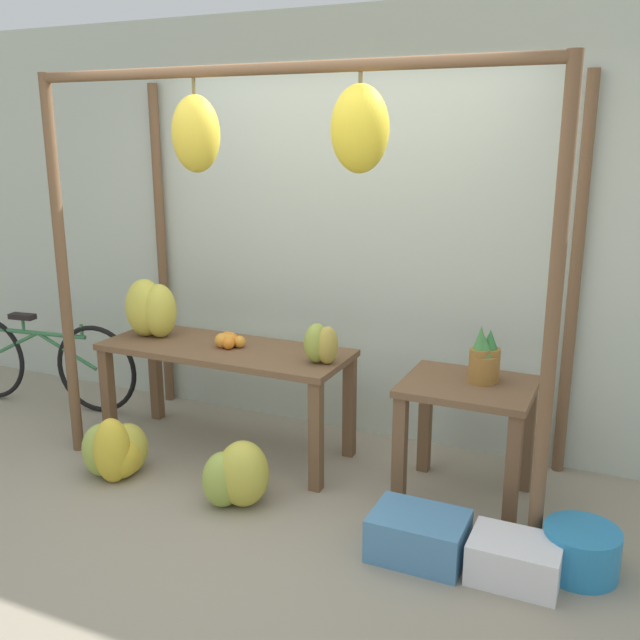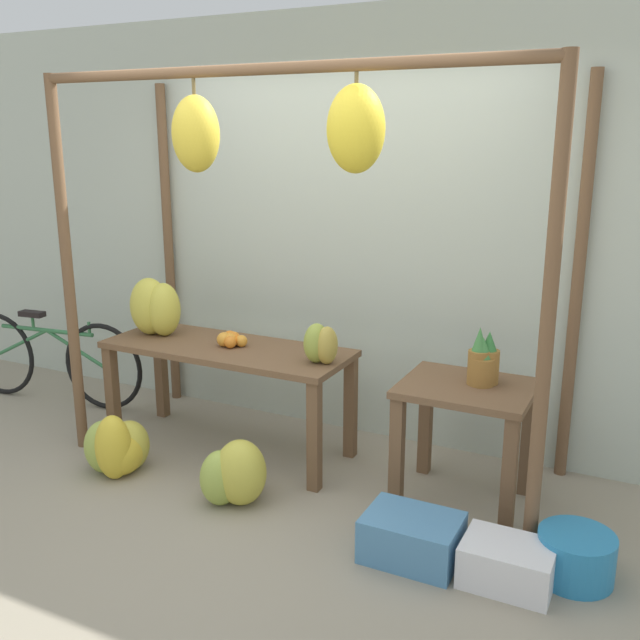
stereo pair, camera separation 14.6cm
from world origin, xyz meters
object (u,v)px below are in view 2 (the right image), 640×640
Objects in this scene: fruit_crate_purple at (508,564)px; banana_pile_ground_left at (117,447)px; orange_pile at (231,339)px; fruit_crate_white at (412,537)px; parked_bicycle at (49,358)px; blue_bucket at (576,556)px; banana_pile_on_table at (155,308)px; pineapple_cluster at (483,362)px; papaya_pile at (321,344)px; banana_pile_ground_right at (233,473)px.

banana_pile_ground_left is at bearing 178.64° from fruit_crate_purple.
orange_pile is at bearing 161.03° from fruit_crate_purple.
fruit_crate_white is 3.32m from parked_bicycle.
blue_bucket is at bearing -12.35° from orange_pile.
orange_pile is (0.59, 0.00, -0.14)m from banana_pile_on_table.
banana_pile_ground_left is 1.93m from fruit_crate_white.
parked_bicycle is (-1.30, 0.71, 0.19)m from banana_pile_ground_left.
orange_pile is 2.36m from blue_bucket.
pineapple_cluster is 0.74× the size of banana_pile_ground_left.
pineapple_cluster is 1.02m from fruit_crate_white.
fruit_crate_purple is at bearing 0.64° from fruit_crate_white.
orange_pile is 1.61m from pineapple_cluster.
fruit_crate_purple is (2.39, -0.06, -0.06)m from banana_pile_ground_left.
papaya_pile reaches higher than orange_pile.
fruit_crate_white is 1.29× the size of blue_bucket.
blue_bucket is (0.74, 0.19, 0.00)m from fruit_crate_white.
parked_bicycle is at bearing 171.65° from blue_bucket.
pineapple_cluster is 0.20× the size of parked_bicycle.
banana_pile_on_table is 0.89× the size of banana_pile_ground_right.
pineapple_cluster is at bearing 79.89° from fruit_crate_white.
banana_pile_ground_right is at bearing -152.48° from pineapple_cluster.
banana_pile_ground_right is (0.98, -0.59, -0.73)m from banana_pile_on_table.
orange_pile is 1.75m from fruit_crate_white.
pineapple_cluster is 0.71× the size of banana_pile_ground_right.
pineapple_cluster reaches higher than papaya_pile.
pineapple_cluster is 1.08m from blue_bucket.
papaya_pile is (2.42, -0.15, 0.48)m from parked_bicycle.
papaya_pile reaches higher than banana_pile_ground_right.
banana_pile_ground_right is at bearing 177.08° from fruit_crate_purple.
fruit_crate_purple is at bearing -146.53° from blue_bucket.
banana_pile_ground_right is 1.56m from fruit_crate_purple.
fruit_crate_white is (2.07, -0.67, -0.79)m from banana_pile_on_table.
orange_pile is at bearing 167.65° from blue_bucket.
papaya_pile is at bearing -173.66° from pineapple_cluster.
pineapple_cluster is 3.39m from parked_bicycle.
banana_pile_ground_left is at bearing -76.40° from banana_pile_on_table.
fruit_crate_purple is at bearing -2.92° from banana_pile_ground_right.
fruit_crate_white is at bearing -24.49° from orange_pile.
orange_pile is at bearing 175.18° from papaya_pile.
fruit_crate_white is 0.47m from fruit_crate_purple.
parked_bicycle is at bearing 175.15° from banana_pile_on_table.
orange_pile is 0.53× the size of blue_bucket.
banana_pile_ground_left reaches higher than fruit_crate_purple.
orange_pile reaches higher than banana_pile_ground_right.
parked_bicycle is at bearing 179.18° from pineapple_cluster.
fruit_crate_white is 1.24m from papaya_pile.
banana_pile_ground_right is at bearing 1.56° from banana_pile_ground_left.
papaya_pile reaches higher than parked_bicycle.
parked_bicycle reaches higher than fruit_crate_white.
fruit_crate_purple is at bearing -14.71° from banana_pile_on_table.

